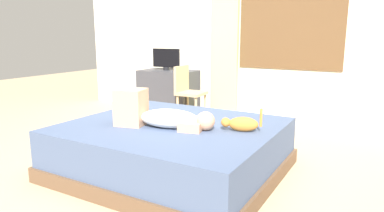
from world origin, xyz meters
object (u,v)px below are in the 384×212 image
at_px(person_lying, 159,115).
at_px(chair_by_desk, 187,90).
at_px(bed, 173,148).
at_px(desk, 168,93).
at_px(tv_monitor, 166,59).
at_px(cup, 178,70).
at_px(cat, 241,124).

height_order(person_lying, chair_by_desk, chair_by_desk).
distance_m(bed, person_lying, 0.39).
height_order(bed, desk, desk).
xyz_separation_m(bed, tv_monitor, (-1.44, 2.03, 0.69)).
bearing_deg(cup, tv_monitor, 151.66).
relative_size(bed, chair_by_desk, 2.30).
relative_size(bed, cup, 25.18).
distance_m(person_lying, tv_monitor, 2.60).
distance_m(person_lying, desk, 2.57).
distance_m(tv_monitor, chair_by_desk, 0.79).
bearing_deg(chair_by_desk, cat, -46.95).
height_order(tv_monitor, cup, tv_monitor).
relative_size(cat, cup, 4.38).
distance_m(cat, tv_monitor, 2.88).
bearing_deg(chair_by_desk, tv_monitor, 151.01).
relative_size(cat, tv_monitor, 0.72).
distance_m(desk, chair_by_desk, 0.66).
distance_m(person_lying, cup, 2.27).
height_order(bed, tv_monitor, tv_monitor).
xyz_separation_m(cat, tv_monitor, (-2.10, 1.94, 0.38)).
distance_m(cat, desk, 2.84).
height_order(bed, cup, cup).
height_order(bed, chair_by_desk, chair_by_desk).
bearing_deg(cup, bed, -59.15).
bearing_deg(bed, cat, 7.89).
relative_size(cup, chair_by_desk, 0.09).
distance_m(bed, cat, 0.74).
relative_size(person_lying, cup, 11.95).
bearing_deg(chair_by_desk, cup, 150.20).
height_order(person_lying, cup, same).
xyz_separation_m(bed, cat, (0.66, 0.09, 0.31)).
bearing_deg(cup, desk, 148.87).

